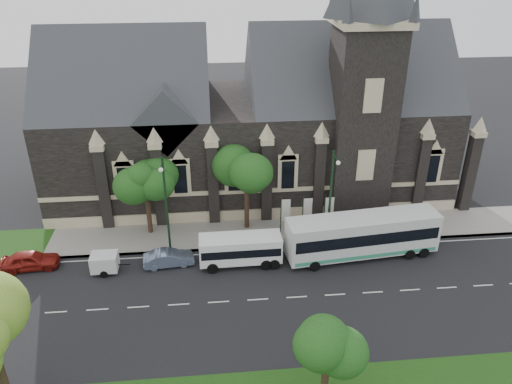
{
  "coord_description": "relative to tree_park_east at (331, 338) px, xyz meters",
  "views": [
    {
      "loc": [
        -0.03,
        -29.97,
        24.76
      ],
      "look_at": [
        3.43,
        6.0,
        6.15
      ],
      "focal_mm": 35.06,
      "sensor_mm": 36.0,
      "label": 1
    }
  ],
  "objects": [
    {
      "name": "banner_flag_left",
      "position": [
        0.11,
        18.32,
        -2.24
      ],
      "size": [
        0.9,
        0.1,
        4.0
      ],
      "color": "#15301B",
      "rests_on": "ground"
    },
    {
      "name": "tree_walk_left",
      "position": [
        -11.97,
        20.03,
        1.12
      ],
      "size": [
        3.91,
        3.91,
        7.64
      ],
      "color": "black",
      "rests_on": "ground"
    },
    {
      "name": "tour_coach",
      "position": [
        6.28,
        14.39,
        -2.55
      ],
      "size": [
        13.26,
        4.13,
        3.81
      ],
      "rotation": [
        0.0,
        0.0,
        0.11
      ],
      "color": "silver",
      "rests_on": "ground"
    },
    {
      "name": "tree_park_east",
      "position": [
        0.0,
        0.0,
        0.0
      ],
      "size": [
        3.4,
        3.4,
        6.28
      ],
      "color": "black",
      "rests_on": "ground"
    },
    {
      "name": "street_lamp_mid",
      "position": [
        -10.18,
        16.42,
        0.49
      ],
      "size": [
        0.36,
        1.88,
        9.0
      ],
      "color": "#15301B",
      "rests_on": "ground"
    },
    {
      "name": "tree_walk_right",
      "position": [
        -2.96,
        20.04,
        1.2
      ],
      "size": [
        4.08,
        4.08,
        7.8
      ],
      "color": "black",
      "rests_on": "ground"
    },
    {
      "name": "sidewalk",
      "position": [
        -6.18,
        18.82,
        -4.54
      ],
      "size": [
        80.0,
        5.0,
        0.15
      ],
      "primitive_type": "cube",
      "color": "gray",
      "rests_on": "ground"
    },
    {
      "name": "box_trailer",
      "position": [
        -15.33,
        14.1,
        -3.68
      ],
      "size": [
        3.1,
        1.82,
        1.66
      ],
      "rotation": [
        0.0,
        0.0,
        -0.0
      ],
      "color": "silver",
      "rests_on": "ground"
    },
    {
      "name": "banner_flag_center",
      "position": [
        2.11,
        18.32,
        -2.24
      ],
      "size": [
        0.9,
        0.1,
        4.0
      ],
      "color": "#15301B",
      "rests_on": "ground"
    },
    {
      "name": "sedan",
      "position": [
        -10.18,
        14.52,
        -3.93
      ],
      "size": [
        4.33,
        1.91,
        1.38
      ],
      "primitive_type": "imported",
      "rotation": [
        0.0,
        0.0,
        1.68
      ],
      "color": "slate",
      "rests_on": "ground"
    },
    {
      "name": "shuttle_bus",
      "position": [
        -4.14,
        14.15,
        -3.09
      ],
      "size": [
        6.85,
        2.5,
        2.63
      ],
      "rotation": [
        0.0,
        0.0,
        0.01
      ],
      "color": "white",
      "rests_on": "ground"
    },
    {
      "name": "banner_flag_right",
      "position": [
        4.11,
        18.32,
        -2.24
      ],
      "size": [
        0.9,
        0.1,
        4.0
      ],
      "color": "#15301B",
      "rests_on": "ground"
    },
    {
      "name": "museum",
      "position": [
        -1.06,
        28.1,
        3.55
      ],
      "size": [
        40.0,
        17.7,
        29.9
      ],
      "color": "black",
      "rests_on": "ground"
    },
    {
      "name": "car_far_red",
      "position": [
        -21.56,
        15.19,
        -3.84
      ],
      "size": [
        4.71,
        2.18,
        1.56
      ],
      "primitive_type": "imported",
      "rotation": [
        0.0,
        0.0,
        1.65
      ],
      "color": "maroon",
      "rests_on": "ground"
    },
    {
      "name": "ground",
      "position": [
        -6.18,
        9.32,
        -4.62
      ],
      "size": [
        160.0,
        160.0,
        0.0
      ],
      "primitive_type": "plane",
      "color": "black",
      "rests_on": "ground"
    },
    {
      "name": "street_lamp_near",
      "position": [
        3.82,
        16.42,
        0.49
      ],
      "size": [
        0.36,
        1.88,
        9.0
      ],
      "color": "#15301B",
      "rests_on": "ground"
    }
  ]
}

